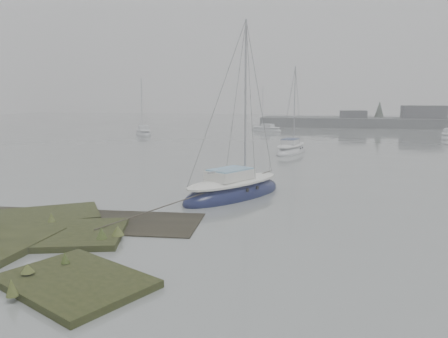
% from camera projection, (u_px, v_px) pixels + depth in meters
% --- Properties ---
extents(ground, '(160.00, 160.00, 0.00)m').
position_uv_depth(ground, '(257.00, 147.00, 39.87)').
color(ground, slate).
rests_on(ground, ground).
extents(sailboat_main, '(4.70, 6.21, 8.50)m').
position_uv_depth(sailboat_main, '(234.00, 191.00, 19.84)').
color(sailboat_main, '#0E1437').
rests_on(sailboat_main, ground).
extents(sailboat_white, '(2.89, 5.59, 7.52)m').
position_uv_depth(sailboat_white, '(291.00, 150.00, 35.67)').
color(sailboat_white, silver).
rests_on(sailboat_white, ground).
extents(sailboat_far_a, '(4.15, 5.33, 7.34)m').
position_uv_depth(sailboat_far_a, '(143.00, 133.00, 52.71)').
color(sailboat_far_a, '#9EA2A7').
rests_on(sailboat_far_a, ground).
extents(sailboat_far_c, '(4.84, 3.38, 6.55)m').
position_uv_depth(sailboat_far_c, '(266.00, 130.00, 58.26)').
color(sailboat_far_c, '#A9ADB2').
rests_on(sailboat_far_c, ground).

